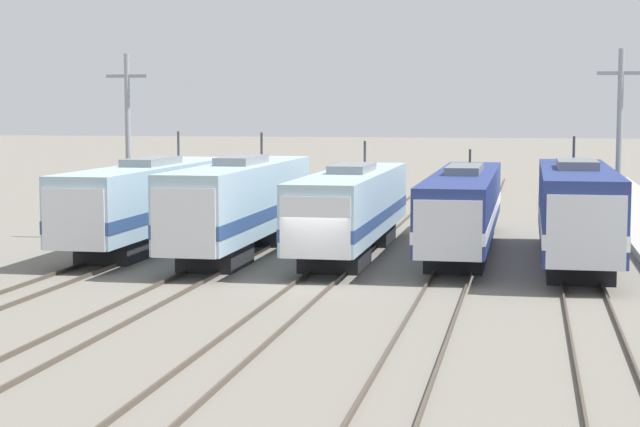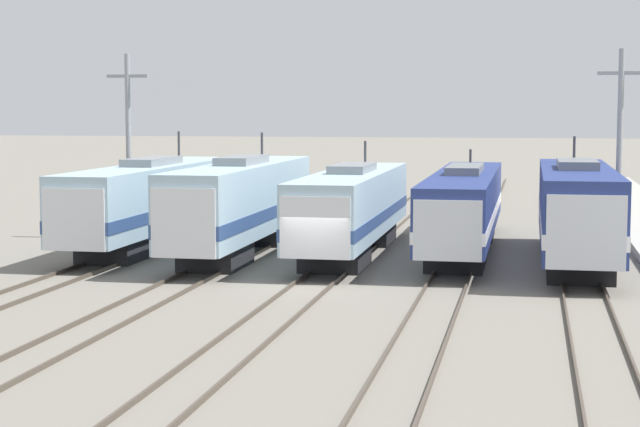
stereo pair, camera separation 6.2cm
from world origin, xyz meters
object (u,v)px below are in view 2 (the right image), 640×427
Objects in this scene: locomotive_far_right at (577,212)px; locomotive_center_left at (239,205)px; catenary_tower_left at (128,141)px; catenary_tower_right at (620,144)px; locomotive_far_left at (148,202)px; locomotive_center at (351,209)px; locomotive_center_right at (464,208)px.

locomotive_center_left is at bearing 179.66° from locomotive_far_right.
locomotive_center_left is at bearing -35.67° from catenary_tower_left.
locomotive_center_left is 14.47m from locomotive_far_right.
locomotive_far_right is 1.81× the size of catenary_tower_right.
locomotive_center_left is (4.82, -1.72, 0.09)m from locomotive_far_left.
locomotive_center_left reaches higher than locomotive_far_right.
catenary_tower_left reaches higher than locomotive_center_left.
locomotive_far_right reaches higher than locomotive_center.
locomotive_far_left is at bearing 160.40° from locomotive_center_left.
locomotive_center reaches higher than locomotive_center_right.
locomotive_far_left is at bearing -171.09° from catenary_tower_right.
locomotive_center_left is 1.80× the size of catenary_tower_left.
catenary_tower_right reaches higher than locomotive_center_left.
locomotive_center_left reaches higher than locomotive_far_left.
locomotive_center_right is at bearing 22.15° from locomotive_center.
locomotive_center is at bearing -157.85° from locomotive_center_right.
catenary_tower_right is at bearing 68.43° from locomotive_far_right.
locomotive_center_right is at bearing 148.05° from locomotive_far_right.
locomotive_far_right is 6.12m from catenary_tower_right.
catenary_tower_right reaches higher than locomotive_center.
locomotive_far_left is at bearing 175.50° from locomotive_center.
locomotive_center_left is 0.98× the size of locomotive_center.
locomotive_center is at bearing -19.06° from catenary_tower_left.
locomotive_center_left is 9.06m from catenary_tower_left.
locomotive_center_right is at bearing -7.30° from catenary_tower_left.
locomotive_center_left is at bearing -163.15° from locomotive_center_right.
locomotive_far_right is at bearing -6.18° from locomotive_center.
locomotive_far_left is 0.89× the size of locomotive_center_right.
locomotive_far_right is at bearing -0.34° from locomotive_center_left.
catenary_tower_left is at bearing 172.70° from locomotive_center_right.
locomotive_center_right is (9.65, 2.92, -0.22)m from locomotive_center_left.
catenary_tower_right is (11.68, 4.10, 2.77)m from locomotive_center.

